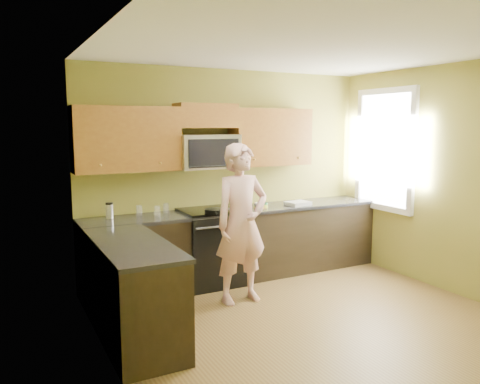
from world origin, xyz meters
TOP-DOWN VIEW (x-y plane):
  - floor at (0.00, 0.00)m, footprint 4.00×4.00m
  - ceiling at (0.00, 0.00)m, footprint 4.00×4.00m
  - wall_back at (0.00, 2.00)m, footprint 4.00×0.00m
  - wall_left at (-2.00, 0.00)m, footprint 0.00×4.00m
  - wall_right at (2.00, 0.00)m, footprint 0.00×4.00m
  - cabinet_back_run at (0.00, 1.70)m, footprint 4.00×0.60m
  - cabinet_left_run at (-1.70, 0.60)m, footprint 0.60×1.60m
  - countertop_back at (0.00, 1.69)m, footprint 4.00×0.62m
  - countertop_left at (-1.69, 0.60)m, footprint 0.62×1.60m
  - stove at (-0.40, 1.68)m, footprint 0.76×0.65m
  - microwave at (-0.40, 1.80)m, footprint 0.76×0.40m
  - upper_cab_left at (-1.39, 1.83)m, footprint 1.22×0.33m
  - upper_cab_right at (0.54, 1.83)m, footprint 1.12×0.33m
  - upper_cab_over_mw at (-0.40, 1.83)m, footprint 0.76×0.33m
  - window at (1.98, 1.20)m, footprint 0.06×1.06m
  - woman at (-0.36, 0.97)m, footprint 0.68×0.47m
  - frying_pan at (-0.48, 1.42)m, footprint 0.34×0.46m
  - butter_tub at (0.29, 1.60)m, footprint 0.15×0.15m
  - toast_slice at (0.23, 1.57)m, footprint 0.12×0.12m
  - napkin_a at (-0.18, 1.54)m, footprint 0.12×0.13m
  - napkin_b at (0.29, 1.71)m, footprint 0.15×0.16m
  - dish_towel at (0.82, 1.58)m, footprint 0.33×0.27m
  - travel_mug at (-1.62, 1.83)m, footprint 0.09×0.09m
  - glass_a at (-1.09, 1.72)m, footprint 0.08×0.08m
  - glass_b at (-0.93, 1.86)m, footprint 0.09×0.09m
  - glass_c at (-1.27, 1.85)m, footprint 0.08×0.08m

SIDE VIEW (x-z plane):
  - floor at x=0.00m, z-range 0.00..0.00m
  - cabinet_back_run at x=0.00m, z-range 0.00..0.88m
  - cabinet_left_run at x=-1.70m, z-range 0.00..0.88m
  - stove at x=-0.40m, z-range 0.00..0.95m
  - woman at x=-0.36m, z-range 0.00..1.79m
  - countertop_back at x=0.00m, z-range 0.88..0.92m
  - countertop_left at x=-1.69m, z-range 0.88..0.92m
  - butter_tub at x=0.29m, z-range 0.87..0.97m
  - travel_mug at x=-1.62m, z-range 0.83..1.01m
  - toast_slice at x=0.23m, z-range 0.92..0.93m
  - dish_towel at x=0.82m, z-range 0.92..0.97m
  - frying_pan at x=-0.48m, z-range 0.92..0.98m
  - napkin_a at x=-0.18m, z-range 0.92..0.98m
  - napkin_b at x=0.29m, z-range 0.92..0.99m
  - glass_a at x=-1.09m, z-range 0.92..1.04m
  - glass_b at x=-0.93m, z-range 0.92..1.04m
  - glass_c at x=-1.27m, z-range 0.92..1.04m
  - wall_back at x=0.00m, z-range -0.65..3.35m
  - wall_left at x=-2.00m, z-range -0.65..3.35m
  - wall_right at x=2.00m, z-range -0.65..3.35m
  - microwave at x=-0.40m, z-range 1.24..1.66m
  - upper_cab_left at x=-1.39m, z-range 1.07..1.82m
  - upper_cab_right at x=0.54m, z-range 1.07..1.82m
  - window at x=1.98m, z-range 0.82..2.48m
  - upper_cab_over_mw at x=-0.40m, z-range 1.95..2.25m
  - ceiling at x=0.00m, z-range 2.70..2.70m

